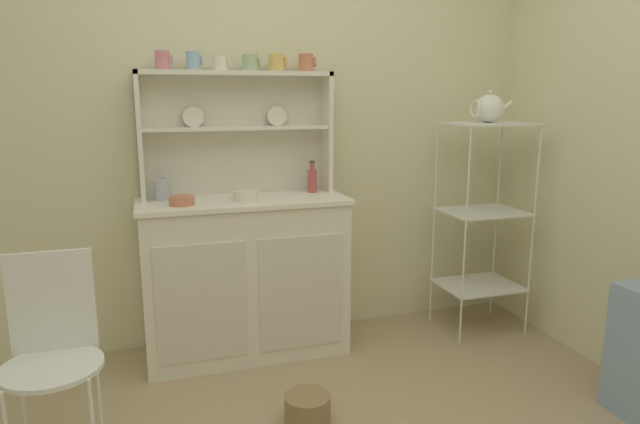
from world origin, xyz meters
The scene contains 17 objects.
wall_back centered at (0.00, 1.62, 1.25)m, with size 3.84×0.05×2.50m, color beige.
hutch_cabinet centered at (-0.17, 1.37, 0.45)m, with size 1.11×0.45×0.87m.
hutch_shelf_unit centered at (-0.17, 1.53, 1.26)m, with size 1.03×0.18×0.67m.
bakers_rack centered at (1.24, 1.26, 0.77)m, with size 0.47×0.37×1.26m.
wire_chair centered at (-1.02, 0.59, 0.52)m, with size 0.36×0.36×0.85m.
floor_basket centered at (-0.04, 0.59, 0.07)m, with size 0.20×0.20×0.14m, color #93754C.
cup_rose_0 centered at (-0.53, 1.49, 1.59)m, with size 0.09×0.07×0.09m.
cup_sky_1 centered at (-0.38, 1.49, 1.59)m, with size 0.08×0.07×0.09m.
cup_cream_2 centered at (-0.25, 1.49, 1.58)m, with size 0.09×0.07×0.08m.
cup_sage_3 centered at (-0.09, 1.49, 1.58)m, with size 0.09×0.08×0.08m.
cup_gold_4 centered at (0.06, 1.49, 1.59)m, with size 0.10×0.08×0.09m.
cup_terracotta_5 centered at (0.22, 1.49, 1.59)m, with size 0.09×0.08×0.09m.
bowl_mixing_large centered at (-0.49, 1.29, 0.90)m, with size 0.13×0.13×0.05m, color #C67556.
bowl_floral_medium centered at (-0.17, 1.29, 0.90)m, with size 0.12×0.12×0.05m, color silver.
jam_bottle centered at (0.24, 1.45, 0.95)m, with size 0.05×0.05×0.18m.
utensil_jar centered at (-0.57, 1.45, 0.93)m, with size 0.08×0.08×0.24m.
porcelain_teapot centered at (1.24, 1.26, 1.34)m, with size 0.25×0.16×0.18m.
Camera 1 is at (-0.65, -1.53, 1.42)m, focal length 31.25 mm.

